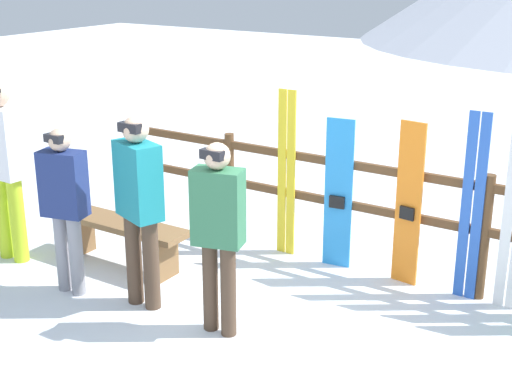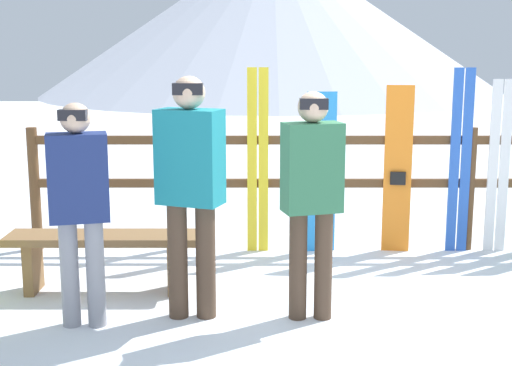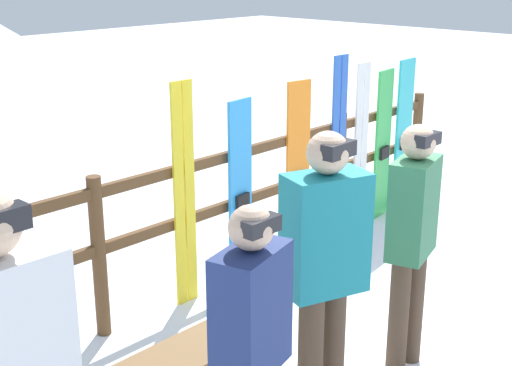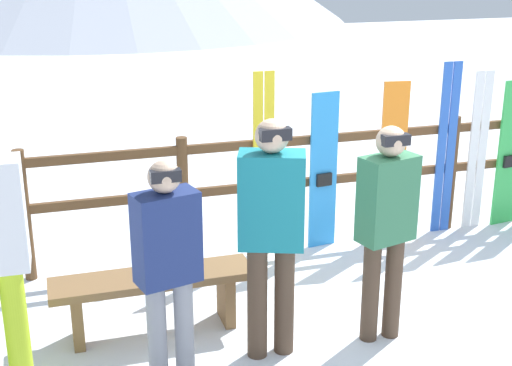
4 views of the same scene
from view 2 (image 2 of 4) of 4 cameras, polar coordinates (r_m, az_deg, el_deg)
ground_plane at (r=5.31m, az=6.95°, el=-10.21°), size 40.00×40.00×0.00m
mountain_backdrop at (r=28.59m, az=1.19°, el=13.12°), size 18.00×18.00×6.00m
fence at (r=6.70m, az=5.38°, el=0.45°), size 5.55×0.10×1.16m
bench at (r=5.71m, az=-12.27°, el=-5.15°), size 1.48×0.36×0.47m
person_navy at (r=4.92m, az=-14.10°, el=-1.25°), size 0.43×0.31×1.54m
person_teal at (r=4.94m, az=-5.41°, el=0.21°), size 0.49×0.38×1.71m
person_plaid_green at (r=4.92m, az=4.36°, el=-0.46°), size 0.44×0.31×1.61m
ski_pair_yellow at (r=6.59m, az=0.01°, el=1.77°), size 0.20×0.02×1.72m
snowboard_blue at (r=6.63m, az=5.08°, el=0.79°), size 0.28×0.08×1.50m
snowboard_orange at (r=6.73m, az=11.14°, el=1.03°), size 0.26×0.08×1.56m
ski_pair_blue at (r=6.86m, az=15.89°, el=1.70°), size 0.19×0.02×1.72m
ski_pair_white at (r=6.97m, az=18.71°, el=1.25°), size 0.19×0.02×1.61m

